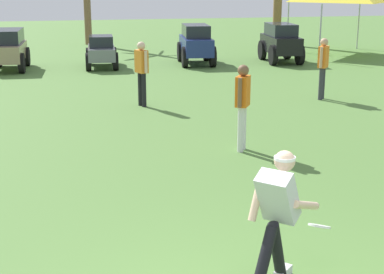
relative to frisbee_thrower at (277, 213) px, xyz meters
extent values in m
cylinder|color=black|center=(0.03, 0.03, -0.43)|extent=(0.34, 0.33, 0.72)
cube|color=silver|center=(0.15, 0.14, -0.74)|extent=(0.26, 0.25, 0.10)
cylinder|color=black|center=(-0.19, -0.18, -0.43)|extent=(0.40, 0.39, 0.69)
cube|color=silver|center=(0.01, 0.01, 0.17)|extent=(0.54, 0.54, 0.57)
sphere|color=beige|center=(0.09, 0.09, 0.51)|extent=(0.30, 0.30, 0.21)
cylinder|color=white|center=(0.09, 0.09, 0.54)|extent=(0.30, 0.30, 0.03)
cylinder|color=beige|center=(0.33, 0.07, 0.03)|extent=(0.47, 0.45, 0.27)
cylinder|color=beige|center=(-0.17, 0.12, 0.15)|extent=(0.26, 0.25, 0.49)
cylinder|color=white|center=(0.61, 0.30, -0.33)|extent=(0.34, 0.33, 0.11)
cylinder|color=#33333D|center=(4.42, 8.64, -0.38)|extent=(0.15, 0.15, 0.82)
cylinder|color=#33333D|center=(4.54, 8.78, -0.38)|extent=(0.15, 0.15, 0.82)
cube|color=orange|center=(4.48, 8.71, 0.30)|extent=(0.37, 0.39, 0.54)
cylinder|color=tan|center=(4.35, 8.55, 0.31)|extent=(0.10, 0.10, 0.52)
cylinder|color=tan|center=(4.61, 8.87, 0.31)|extent=(0.10, 0.10, 0.52)
sphere|color=tan|center=(4.48, 8.71, 0.67)|extent=(0.28, 0.28, 0.20)
cylinder|color=black|center=(-0.09, 8.79, -0.38)|extent=(0.14, 0.14, 0.82)
cylinder|color=black|center=(-0.16, 8.96, -0.38)|extent=(0.14, 0.14, 0.82)
cube|color=orange|center=(-0.13, 8.88, 0.30)|extent=(0.31, 0.39, 0.54)
cylinder|color=beige|center=(-0.05, 8.68, 0.31)|extent=(0.09, 0.09, 0.52)
cylinder|color=beige|center=(-0.21, 9.07, 0.31)|extent=(0.09, 0.09, 0.52)
sphere|color=beige|center=(-0.13, 8.88, 0.67)|extent=(0.26, 0.26, 0.20)
cylinder|color=silver|center=(1.06, 4.64, -0.38)|extent=(0.15, 0.15, 0.82)
cylinder|color=silver|center=(1.16, 4.79, -0.38)|extent=(0.15, 0.15, 0.82)
cube|color=orange|center=(1.11, 4.72, 0.30)|extent=(0.35, 0.39, 0.54)
cylinder|color=brown|center=(1.00, 4.54, 0.31)|extent=(0.10, 0.10, 0.52)
cylinder|color=brown|center=(1.22, 4.90, 0.31)|extent=(0.10, 0.10, 0.52)
sphere|color=brown|center=(1.11, 4.72, 0.67)|extent=(0.27, 0.27, 0.20)
cube|color=#998466|center=(-3.71, 15.63, -0.19)|extent=(1.08, 2.45, 0.55)
cube|color=#1E232B|center=(-3.70, 15.78, 0.32)|extent=(0.94, 1.84, 0.46)
cylinder|color=black|center=(-3.19, 16.44, -0.46)|extent=(0.21, 0.67, 0.66)
cylinder|color=black|center=(-3.28, 14.76, -0.46)|extent=(0.21, 0.67, 0.66)
cube|color=slate|center=(-0.63, 15.54, -0.28)|extent=(1.02, 2.25, 0.42)
cube|color=#1E232B|center=(-0.64, 15.44, 0.12)|extent=(0.85, 1.14, 0.38)
cylinder|color=black|center=(-1.04, 16.34, -0.49)|extent=(0.21, 0.61, 0.60)
cylinder|color=black|center=(-0.14, 16.29, -0.49)|extent=(0.21, 0.61, 0.60)
cylinder|color=black|center=(-1.12, 14.80, -0.49)|extent=(0.21, 0.61, 0.60)
cylinder|color=black|center=(-0.22, 14.75, -0.49)|extent=(0.21, 0.61, 0.60)
cube|color=navy|center=(2.75, 15.60, -0.13)|extent=(1.20, 2.43, 0.60)
cube|color=#1E232B|center=(2.75, 15.65, 0.39)|extent=(1.01, 1.63, 0.44)
cylinder|color=black|center=(2.34, 16.42, -0.43)|extent=(0.25, 0.73, 0.72)
cylinder|color=black|center=(3.31, 16.33, -0.43)|extent=(0.25, 0.73, 0.72)
cylinder|color=black|center=(2.19, 14.87, -0.43)|extent=(0.25, 0.73, 0.72)
cylinder|color=black|center=(3.16, 14.78, -0.43)|extent=(0.25, 0.73, 0.72)
cube|color=black|center=(5.90, 15.41, -0.13)|extent=(1.17, 2.42, 0.60)
cube|color=#1E232B|center=(5.91, 15.46, 0.39)|extent=(0.99, 1.62, 0.44)
cylinder|color=black|center=(5.48, 16.23, -0.43)|extent=(0.24, 0.73, 0.72)
cylinder|color=black|center=(6.46, 16.15, -0.43)|extent=(0.24, 0.73, 0.72)
cylinder|color=black|center=(5.35, 14.68, -0.43)|extent=(0.24, 0.73, 0.72)
cylinder|color=black|center=(6.33, 14.60, -0.43)|extent=(0.24, 0.73, 0.72)
cylinder|color=#B2B5BA|center=(10.69, 18.64, 0.26)|extent=(0.06, 0.06, 2.10)
cylinder|color=#B2B5BA|center=(7.43, 18.64, 0.26)|extent=(0.06, 0.06, 2.10)
cylinder|color=#B2B5BA|center=(7.43, 15.38, 0.26)|extent=(0.06, 0.06, 2.10)
camera|label=1|loc=(-1.99, -5.08, 2.25)|focal=55.00mm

